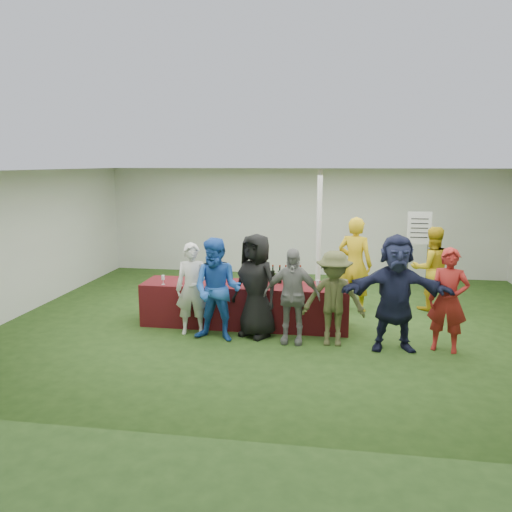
% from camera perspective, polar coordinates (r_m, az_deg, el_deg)
% --- Properties ---
extents(ground, '(60.00, 60.00, 0.00)m').
position_cam_1_polar(ground, '(9.12, 3.57, -7.50)').
color(ground, '#284719').
rests_on(ground, ground).
extents(tent, '(10.00, 10.00, 10.00)m').
position_cam_1_polar(tent, '(9.95, 7.19, 1.96)').
color(tent, white).
rests_on(tent, ground).
extents(serving_table, '(3.60, 0.80, 0.75)m').
position_cam_1_polar(serving_table, '(8.82, -1.29, -5.56)').
color(serving_table, '#531014').
rests_on(serving_table, ground).
extents(wine_bottles, '(0.75, 0.15, 0.32)m').
position_cam_1_polar(wine_bottles, '(8.74, 3.02, -2.36)').
color(wine_bottles, black).
rests_on(wine_bottles, serving_table).
extents(wine_glasses, '(2.73, 0.14, 0.16)m').
position_cam_1_polar(wine_glasses, '(8.56, -5.08, -2.74)').
color(wine_glasses, silver).
rests_on(wine_glasses, serving_table).
extents(water_bottle, '(0.07, 0.07, 0.23)m').
position_cam_1_polar(water_bottle, '(8.76, -0.41, -2.44)').
color(water_bottle, silver).
rests_on(water_bottle, serving_table).
extents(bar_towel, '(0.25, 0.18, 0.03)m').
position_cam_1_polar(bar_towel, '(8.64, 9.40, -3.37)').
color(bar_towel, white).
rests_on(bar_towel, serving_table).
extents(dump_bucket, '(0.21, 0.21, 0.18)m').
position_cam_1_polar(dump_bucket, '(8.36, 9.72, -3.32)').
color(dump_bucket, slate).
rests_on(dump_bucket, serving_table).
extents(wine_list_sign, '(0.50, 0.03, 1.80)m').
position_cam_1_polar(wine_list_sign, '(11.31, 18.12, 2.38)').
color(wine_list_sign, slate).
rests_on(wine_list_sign, ground).
extents(staff_pourer, '(0.77, 0.63, 1.83)m').
position_cam_1_polar(staff_pourer, '(9.75, 11.23, -0.94)').
color(staff_pourer, gold).
rests_on(staff_pourer, ground).
extents(staff_back, '(0.90, 0.76, 1.63)m').
position_cam_1_polar(staff_back, '(10.23, 19.40, -1.36)').
color(staff_back, gold).
rests_on(staff_back, ground).
extents(customer_0, '(0.62, 0.46, 1.54)m').
position_cam_1_polar(customer_0, '(8.36, -7.26, -3.75)').
color(customer_0, silver).
rests_on(customer_0, ground).
extents(customer_1, '(0.88, 0.73, 1.67)m').
position_cam_1_polar(customer_1, '(7.99, -4.45, -3.89)').
color(customer_1, blue).
rests_on(customer_1, ground).
extents(customer_2, '(1.00, 0.88, 1.71)m').
position_cam_1_polar(customer_2, '(8.16, -0.02, -3.40)').
color(customer_2, black).
rests_on(customer_2, ground).
extents(customer_3, '(0.91, 0.41, 1.53)m').
position_cam_1_polar(customer_3, '(7.91, 4.10, -4.56)').
color(customer_3, gray).
rests_on(customer_3, ground).
extents(customer_4, '(0.97, 0.56, 1.51)m').
position_cam_1_polar(customer_4, '(7.88, 8.86, -4.82)').
color(customer_4, '#4A4D2A').
rests_on(customer_4, ground).
extents(customer_5, '(1.69, 0.66, 1.79)m').
position_cam_1_polar(customer_5, '(7.85, 15.64, -4.09)').
color(customer_5, '#1A1E3A').
rests_on(customer_5, ground).
extents(customer_6, '(0.67, 0.54, 1.59)m').
position_cam_1_polar(customer_6, '(8.06, 21.11, -4.73)').
color(customer_6, maroon).
rests_on(customer_6, ground).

